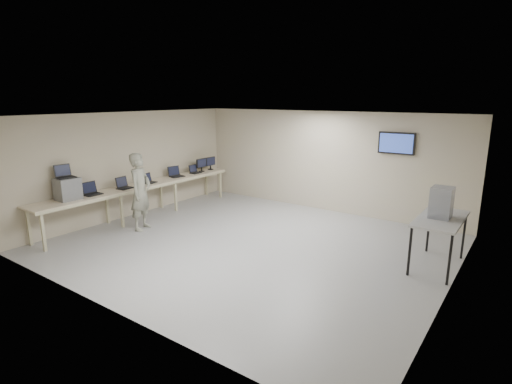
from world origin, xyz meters
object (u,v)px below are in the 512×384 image
Objects in this scene: soldier at (141,192)px; side_table at (441,221)px; workbench at (142,187)px; equipment_box at (68,189)px.

side_table is (6.40, 1.80, -0.03)m from soldier.
soldier is 6.64m from side_table.
workbench is 2.05m from equipment_box.
equipment_box reaches higher than side_table.
workbench is 3.67× the size of side_table.
workbench is at bearing -171.24° from side_table.
side_table is at bearing 8.76° from workbench.
equipment_box is 1.60m from soldier.
workbench is 11.94× the size of equipment_box.
equipment_box is (-0.06, -2.03, 0.32)m from workbench.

